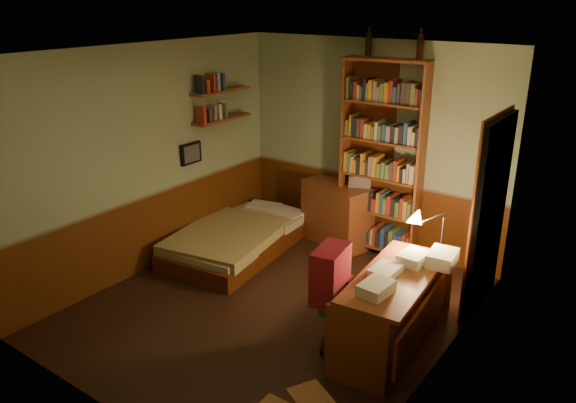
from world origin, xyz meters
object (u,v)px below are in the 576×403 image
Objects in this scene: mini_stereo at (360,180)px; bed at (237,230)px; bookshelf at (382,160)px; office_chair at (351,303)px; dresser at (337,214)px; desk at (393,312)px; desk_lamp at (444,221)px.

bed is at bearing -161.08° from mini_stereo.
bed is 0.81× the size of bookshelf.
dresser is at bearing 114.64° from office_chair.
mini_stereo is at bearing 42.36° from dresser.
office_chair reaches higher than desk.
desk_lamp is (1.51, -1.14, 0.19)m from mini_stereo.
bookshelf is 3.75× the size of desk_lamp.
bookshelf is at bearing 28.99° from bed.
dresser is 2.41m from office_chair.
dresser is at bearing -178.48° from mini_stereo.
office_chair is at bearing -40.18° from dresser.
mini_stereo is 0.11× the size of bookshelf.
desk_lamp is at bearing -13.96° from dresser.
mini_stereo is at bearing 165.77° from bookshelf.
desk is at bearing -65.66° from bookshelf.
dresser is (0.88, 0.96, 0.11)m from bed.
bookshelf is 2.25m from desk.
dresser is at bearing 128.49° from desk.
mini_stereo is 0.43× the size of desk_lamp.
bed is 1.39× the size of desk.
dresser is at bearing -177.86° from bookshelf.
office_chair is at bearing -87.70° from mini_stereo.
desk_lamp is at bearing -48.74° from bookshelf.
bookshelf is 1.71× the size of desk.
office_chair reaches higher than mini_stereo.
bed is 1.31m from dresser.
bed is 2.15× the size of dresser.
desk is (1.63, -1.71, -0.03)m from dresser.
bed is 1.67m from mini_stereo.
dresser is 2.14m from desk_lamp.
desk is 1.38× the size of office_chair.
bookshelf is (1.43, 1.05, 0.91)m from bed.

